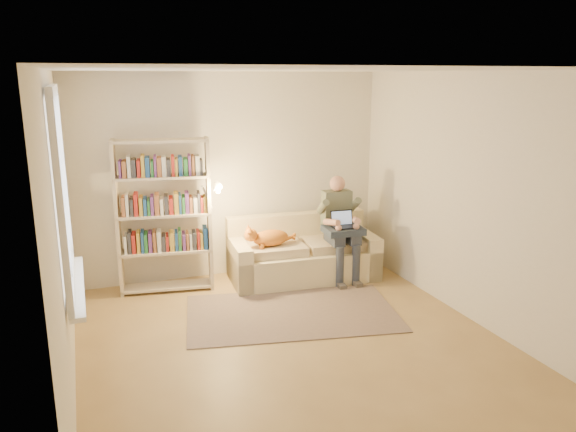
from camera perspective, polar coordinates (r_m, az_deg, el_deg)
name	(u,v)px	position (r m, az deg, el deg)	size (l,w,h in m)	color
floor	(294,345)	(5.61, 0.63, -12.99)	(4.50, 4.50, 0.00)	olive
ceiling	(295,70)	(4.99, 0.71, 14.63)	(4.00, 4.50, 0.02)	white
wall_left	(61,238)	(4.82, -22.10, -2.04)	(0.02, 4.50, 2.60)	silver
wall_right	(474,199)	(6.14, 18.34, 1.60)	(0.02, 4.50, 2.60)	silver
wall_back	(231,176)	(7.24, -5.82, 4.07)	(4.00, 0.02, 2.60)	silver
wall_front	(442,309)	(3.26, 15.36, -9.07)	(4.00, 0.02, 2.60)	silver
window	(67,222)	(4.99, -21.54, -0.56)	(0.12, 1.52, 1.69)	white
sofa	(302,256)	(7.26, 1.46, -4.09)	(1.91, 0.97, 0.79)	beige
person	(340,222)	(7.15, 5.28, -0.61)	(0.40, 0.60, 1.32)	#666F5A
cat	(270,237)	(6.93, -1.80, -2.16)	(0.70, 0.27, 0.25)	orange
blanket	(340,230)	(7.04, 5.28, -1.45)	(0.47, 0.39, 0.08)	#263142
laptop	(340,223)	(7.03, 5.26, -0.71)	(0.31, 0.25, 0.26)	black
bookshelf	(164,208)	(6.78, -12.48, 0.75)	(1.22, 0.51, 1.86)	beige
rug	(292,313)	(6.28, 0.40, -9.83)	(2.28, 1.35, 0.01)	#7E685B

